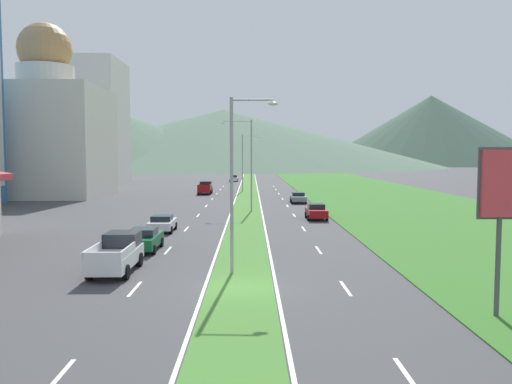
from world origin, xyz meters
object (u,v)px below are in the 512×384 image
Objects in this scene: car_4 at (316,211)px; street_lamp_mid at (248,159)px; car_1 at (298,198)px; street_lamp_near at (236,174)px; pickup_truck_1 at (117,254)px; car_3 at (234,178)px; street_lamp_far at (245,159)px; car_0 at (144,239)px; car_2 at (162,223)px; pickup_truck_0 at (205,188)px.

street_lamp_mid is at bearing -135.97° from car_4.
car_1 is at bearing -179.20° from car_4.
street_lamp_near reaches higher than pickup_truck_1.
car_4 is (10.62, -71.45, 0.03)m from car_3.
pickup_truck_1 is (-6.35, -60.48, -4.68)m from street_lamp_far.
car_4 is at bearing -45.97° from street_lamp_mid.
street_lamp_far is at bearing -6.42° from car_0.
car_1 is at bearing 56.83° from street_lamp_mid.
street_lamp_near is at bearing -156.62° from car_2.
street_lamp_near is 2.31× the size of car_3.
pickup_truck_0 reaches higher than car_2.
pickup_truck_0 is (-14.00, 33.07, 0.19)m from car_4.
street_lamp_near reaches higher than car_4.
pickup_truck_0 is at bearing -157.05° from car_4.
street_lamp_far is 1.81× the size of pickup_truck_1.
street_lamp_far is at bearing 90.28° from street_lamp_near.
street_lamp_near reaches higher than car_3.
car_1 is 42.25m from pickup_truck_1.
car_0 is 0.86× the size of pickup_truck_0.
street_lamp_mid is 17.57m from car_2.
street_lamp_far is 22.34m from car_1.
car_2 is (-13.72, -25.30, -0.00)m from car_1.
car_4 is 26.70m from pickup_truck_1.
pickup_truck_0 reaches higher than car_1.
car_3 is 94.28m from pickup_truck_1.
pickup_truck_1 is (-13.95, -22.77, 0.19)m from car_4.
street_lamp_far is at bearing -174.88° from car_3.
car_3 is (3.34, 79.56, 0.04)m from car_2.
street_lamp_far is at bearing -7.90° from car_2.
pickup_truck_1 is (-6.65, 0.74, -4.43)m from street_lamp_near.
pickup_truck_1 is at bearing 177.98° from car_3.
street_lamp_near reaches higher than pickup_truck_0.
street_lamp_near is 41.58m from car_1.
street_lamp_mid reaches higher than car_0.
car_1 is at bearing -139.06° from pickup_truck_0.
street_lamp_far is 2.37× the size of car_2.
car_0 is (-6.86, -23.69, -5.17)m from street_lamp_mid.
car_2 is at bearing 0.03° from pickup_truck_1.
street_lamp_near is at bearing -137.13° from car_0.
street_lamp_far is 34.23m from car_3.
car_3 is (-3.02, 33.74, -4.90)m from street_lamp_far.
car_2 is at bearing 177.60° from car_3.
car_2 is 1.01× the size of car_4.
car_4 reaches higher than car_3.
car_1 is 0.99× the size of car_4.
car_2 is (-0.25, 8.50, -0.07)m from car_0.
pickup_truck_0 is (-3.38, -38.38, 0.22)m from car_3.
street_lamp_mid reaches higher than car_4.
car_3 is 72.23m from car_4.
car_4 is at bearing 72.76° from street_lamp_near.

